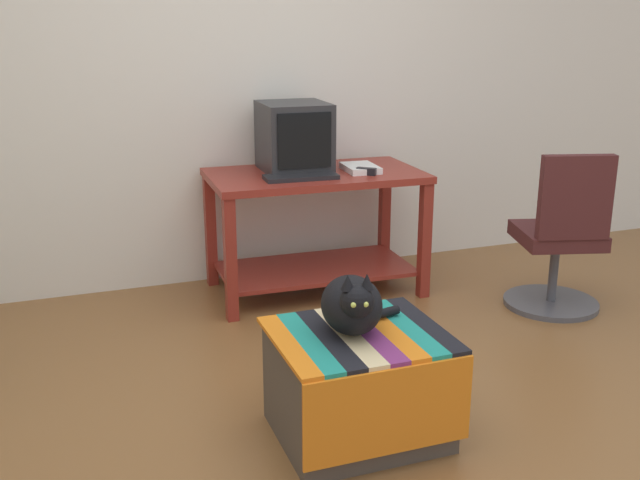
# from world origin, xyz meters

# --- Properties ---
(ground_plane) EXTENTS (14.00, 14.00, 0.00)m
(ground_plane) POSITION_xyz_m (0.00, 0.00, 0.00)
(ground_plane) COLOR brown
(back_wall) EXTENTS (8.00, 0.10, 2.60)m
(back_wall) POSITION_xyz_m (0.00, 2.05, 1.30)
(back_wall) COLOR silver
(back_wall) RESTS_ON ground_plane
(desk) EXTENTS (1.22, 0.70, 0.71)m
(desk) POSITION_xyz_m (0.32, 1.60, 0.48)
(desk) COLOR maroon
(desk) RESTS_ON ground_plane
(tv_monitor) EXTENTS (0.38, 0.42, 0.39)m
(tv_monitor) POSITION_xyz_m (0.23, 1.69, 0.90)
(tv_monitor) COLOR #28282B
(tv_monitor) RESTS_ON desk
(keyboard) EXTENTS (0.41, 0.17, 0.02)m
(keyboard) POSITION_xyz_m (0.19, 1.45, 0.72)
(keyboard) COLOR black
(keyboard) RESTS_ON desk
(book) EXTENTS (0.19, 0.27, 0.03)m
(book) POSITION_xyz_m (0.57, 1.54, 0.73)
(book) COLOR white
(book) RESTS_ON desk
(ottoman_with_blanket) EXTENTS (0.64, 0.57, 0.43)m
(ottoman_with_blanket) POSITION_xyz_m (-0.06, 0.05, 0.22)
(ottoman_with_blanket) COLOR #4C4238
(ottoman_with_blanket) RESTS_ON ground_plane
(cat) EXTENTS (0.38, 0.35, 0.27)m
(cat) POSITION_xyz_m (-0.08, 0.07, 0.54)
(cat) COLOR black
(cat) RESTS_ON ottoman_with_blanket
(office_chair) EXTENTS (0.52, 0.52, 0.89)m
(office_chair) POSITION_xyz_m (1.47, 0.86, 0.39)
(office_chair) COLOR #4C4C51
(office_chair) RESTS_ON ground_plane
(stapler) EXTENTS (0.11, 0.10, 0.04)m
(stapler) POSITION_xyz_m (0.56, 1.43, 0.73)
(stapler) COLOR black
(stapler) RESTS_ON desk
(pen) EXTENTS (0.05, 0.14, 0.01)m
(pen) POSITION_xyz_m (0.65, 1.56, 0.72)
(pen) COLOR #2351B2
(pen) RESTS_ON desk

